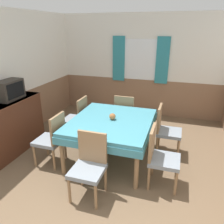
% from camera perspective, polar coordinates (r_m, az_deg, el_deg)
% --- Properties ---
extents(wall_back, '(4.67, 0.10, 2.60)m').
position_cam_1_polar(wall_back, '(5.89, 7.41, 11.88)').
color(wall_back, white).
rests_on(wall_back, ground_plane).
extents(wall_left, '(0.05, 4.87, 2.60)m').
position_cam_1_polar(wall_left, '(4.82, -24.79, 7.94)').
color(wall_left, white).
rests_on(wall_left, ground_plane).
extents(dining_table, '(1.40, 1.57, 0.75)m').
position_cam_1_polar(dining_table, '(3.83, -0.17, -3.48)').
color(dining_table, teal).
rests_on(dining_table, ground_plane).
extents(chair_right_far, '(0.44, 0.44, 0.92)m').
position_cam_1_polar(chair_right_far, '(4.18, 13.82, -4.25)').
color(chair_right_far, '#93704C').
rests_on(chair_right_far, ground_plane).
extents(chair_head_window, '(0.44, 0.44, 0.92)m').
position_cam_1_polar(chair_head_window, '(4.77, 3.48, -0.41)').
color(chair_head_window, '#93704C').
rests_on(chair_head_window, ground_plane).
extents(chair_left_far, '(0.44, 0.44, 0.92)m').
position_cam_1_polar(chair_left_far, '(4.62, -9.07, -1.37)').
color(chair_left_far, '#93704C').
rests_on(chair_left_far, ground_plane).
extents(chair_left_near, '(0.44, 0.44, 0.92)m').
position_cam_1_polar(chair_left_near, '(3.88, -15.34, -6.51)').
color(chair_left_near, '#93704C').
rests_on(chair_left_near, ground_plane).
extents(chair_right_near, '(0.44, 0.44, 0.92)m').
position_cam_1_polar(chair_right_near, '(3.34, 12.43, -11.02)').
color(chair_right_near, '#93704C').
rests_on(chair_right_near, ground_plane).
extents(chair_head_near, '(0.44, 0.44, 0.92)m').
position_cam_1_polar(chair_head_near, '(3.10, -5.95, -13.33)').
color(chair_head_near, '#93704C').
rests_on(chair_head_near, ground_plane).
extents(sideboard, '(0.46, 1.32, 1.00)m').
position_cam_1_polar(sideboard, '(4.54, -24.62, -3.30)').
color(sideboard, '#4C2819').
rests_on(sideboard, ground_plane).
extents(tv, '(0.29, 0.51, 0.36)m').
position_cam_1_polar(tv, '(4.41, -25.20, 5.24)').
color(tv, '#2D2823').
rests_on(tv, sideboard).
extents(vase, '(0.11, 0.11, 0.11)m').
position_cam_1_polar(vase, '(3.79, 0.11, -1.19)').
color(vase, '#B26B38').
rests_on(vase, dining_table).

